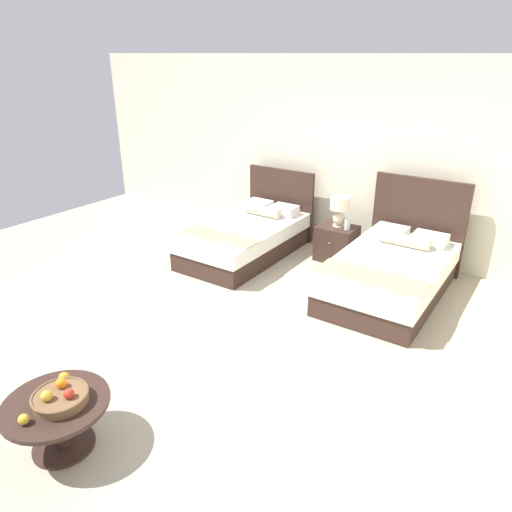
{
  "coord_description": "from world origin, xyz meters",
  "views": [
    {
      "loc": [
        2.77,
        -3.42,
        2.8
      ],
      "look_at": [
        -0.01,
        0.54,
        0.71
      ],
      "focal_mm": 33.11,
      "sensor_mm": 36.0,
      "label": 1
    }
  ],
  "objects_px": {
    "table_lamp": "(340,208)",
    "loose_orange": "(64,377)",
    "bed_near_corner": "(391,272)",
    "coffee_table": "(58,414)",
    "fruit_bowl": "(60,397)",
    "vase": "(347,224)",
    "nightstand": "(337,243)",
    "bed_near_window": "(247,236)",
    "loose_apple": "(24,419)"
  },
  "relations": [
    {
      "from": "table_lamp",
      "to": "loose_orange",
      "type": "distance_m",
      "value": 4.32
    },
    {
      "from": "bed_near_corner",
      "to": "loose_orange",
      "type": "xyz_separation_m",
      "value": [
        -1.28,
        -3.71,
        0.17
      ]
    },
    {
      "from": "coffee_table",
      "to": "fruit_bowl",
      "type": "relative_size",
      "value": 1.92
    },
    {
      "from": "vase",
      "to": "fruit_bowl",
      "type": "xyz_separation_m",
      "value": [
        -0.22,
        -4.4,
        -0.11
      ]
    },
    {
      "from": "nightstand",
      "to": "loose_orange",
      "type": "xyz_separation_m",
      "value": [
        -0.26,
        -4.28,
        0.22
      ]
    },
    {
      "from": "bed_near_window",
      "to": "loose_orange",
      "type": "bearing_deg",
      "value": -75.98
    },
    {
      "from": "loose_orange",
      "to": "nightstand",
      "type": "bearing_deg",
      "value": 86.58
    },
    {
      "from": "vase",
      "to": "loose_orange",
      "type": "height_order",
      "value": "vase"
    },
    {
      "from": "nightstand",
      "to": "fruit_bowl",
      "type": "bearing_deg",
      "value": -90.82
    },
    {
      "from": "bed_near_corner",
      "to": "nightstand",
      "type": "distance_m",
      "value": 1.18
    },
    {
      "from": "vase",
      "to": "coffee_table",
      "type": "bearing_deg",
      "value": -93.46
    },
    {
      "from": "bed_near_window",
      "to": "coffee_table",
      "type": "bearing_deg",
      "value": -74.56
    },
    {
      "from": "bed_near_corner",
      "to": "coffee_table",
      "type": "distance_m",
      "value": 4.05
    },
    {
      "from": "bed_near_window",
      "to": "fruit_bowl",
      "type": "relative_size",
      "value": 5.15
    },
    {
      "from": "fruit_bowl",
      "to": "loose_apple",
      "type": "xyz_separation_m",
      "value": [
        -0.02,
        -0.27,
        -0.01
      ]
    },
    {
      "from": "table_lamp",
      "to": "vase",
      "type": "distance_m",
      "value": 0.26
    },
    {
      "from": "fruit_bowl",
      "to": "coffee_table",
      "type": "bearing_deg",
      "value": -153.16
    },
    {
      "from": "vase",
      "to": "loose_apple",
      "type": "height_order",
      "value": "vase"
    },
    {
      "from": "coffee_table",
      "to": "bed_near_corner",
      "type": "bearing_deg",
      "value": 73.75
    },
    {
      "from": "nightstand",
      "to": "vase",
      "type": "relative_size",
      "value": 3.46
    },
    {
      "from": "bed_near_corner",
      "to": "bed_near_window",
      "type": "bearing_deg",
      "value": -179.89
    },
    {
      "from": "coffee_table",
      "to": "loose_orange",
      "type": "xyz_separation_m",
      "value": [
        -0.15,
        0.18,
        0.16
      ]
    },
    {
      "from": "bed_near_window",
      "to": "fruit_bowl",
      "type": "height_order",
      "value": "bed_near_window"
    },
    {
      "from": "nightstand",
      "to": "loose_apple",
      "type": "xyz_separation_m",
      "value": [
        -0.08,
        -4.71,
        0.21
      ]
    },
    {
      "from": "bed_near_window",
      "to": "fruit_bowl",
      "type": "bearing_deg",
      "value": -73.88
    },
    {
      "from": "coffee_table",
      "to": "fruit_bowl",
      "type": "distance_m",
      "value": 0.17
    },
    {
      "from": "bed_near_window",
      "to": "loose_apple",
      "type": "distance_m",
      "value": 4.29
    },
    {
      "from": "fruit_bowl",
      "to": "nightstand",
      "type": "bearing_deg",
      "value": 89.18
    },
    {
      "from": "bed_near_corner",
      "to": "loose_orange",
      "type": "relative_size",
      "value": 25.02
    },
    {
      "from": "vase",
      "to": "table_lamp",
      "type": "bearing_deg",
      "value": 159.49
    },
    {
      "from": "coffee_table",
      "to": "loose_orange",
      "type": "bearing_deg",
      "value": 129.2
    },
    {
      "from": "bed_near_corner",
      "to": "fruit_bowl",
      "type": "distance_m",
      "value": 4.03
    },
    {
      "from": "vase",
      "to": "loose_apple",
      "type": "xyz_separation_m",
      "value": [
        -0.25,
        -4.67,
        -0.12
      ]
    },
    {
      "from": "loose_apple",
      "to": "bed_near_window",
      "type": "bearing_deg",
      "value": 104.84
    },
    {
      "from": "coffee_table",
      "to": "fruit_bowl",
      "type": "xyz_separation_m",
      "value": [
        0.04,
        0.02,
        0.17
      ]
    },
    {
      "from": "vase",
      "to": "bed_near_corner",
      "type": "bearing_deg",
      "value": -31.53
    },
    {
      "from": "loose_apple",
      "to": "bed_near_corner",
      "type": "bearing_deg",
      "value": 74.98
    },
    {
      "from": "bed_near_corner",
      "to": "vase",
      "type": "bearing_deg",
      "value": 148.47
    },
    {
      "from": "table_lamp",
      "to": "coffee_table",
      "type": "xyz_separation_m",
      "value": [
        -0.11,
        -4.48,
        -0.46
      ]
    },
    {
      "from": "bed_near_corner",
      "to": "table_lamp",
      "type": "height_order",
      "value": "bed_near_corner"
    },
    {
      "from": "nightstand",
      "to": "loose_orange",
      "type": "relative_size",
      "value": 6.43
    },
    {
      "from": "coffee_table",
      "to": "loose_orange",
      "type": "distance_m",
      "value": 0.28
    },
    {
      "from": "vase",
      "to": "loose_orange",
      "type": "distance_m",
      "value": 4.26
    },
    {
      "from": "coffee_table",
      "to": "vase",
      "type": "bearing_deg",
      "value": 86.54
    },
    {
      "from": "bed_near_corner",
      "to": "loose_apple",
      "type": "xyz_separation_m",
      "value": [
        -1.11,
        -4.14,
        0.17
      ]
    },
    {
      "from": "table_lamp",
      "to": "nightstand",
      "type": "bearing_deg",
      "value": -90.0
    },
    {
      "from": "nightstand",
      "to": "table_lamp",
      "type": "xyz_separation_m",
      "value": [
        0.0,
        0.02,
        0.52
      ]
    },
    {
      "from": "table_lamp",
      "to": "loose_apple",
      "type": "xyz_separation_m",
      "value": [
        -0.08,
        -4.73,
        -0.31
      ]
    },
    {
      "from": "bed_near_corner",
      "to": "loose_orange",
      "type": "height_order",
      "value": "bed_near_corner"
    },
    {
      "from": "nightstand",
      "to": "loose_orange",
      "type": "distance_m",
      "value": 4.29
    }
  ]
}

